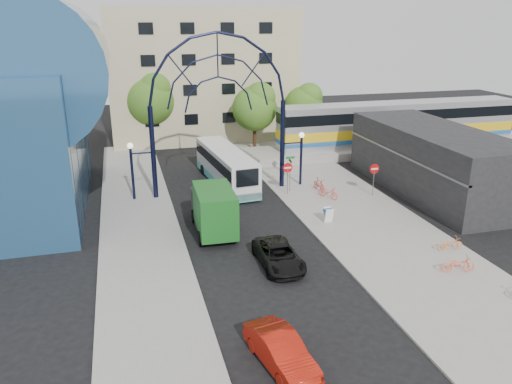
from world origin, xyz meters
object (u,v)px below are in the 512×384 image
object	(u,v)px
stop_sign	(288,171)
do_not_enter_sign	(374,172)
gateway_arch	(218,82)
bike_near_b	(319,184)
green_truck	(213,209)
street_name_sign	(290,166)
sandwich_board	(328,213)
red_sedan	(281,351)
tree_north_a	(256,106)
bike_near_a	(328,192)
bike_far_c	(458,264)
bike_far_a	(450,244)
tree_north_c	(305,104)
black_suv	(279,255)
city_bus	(226,166)
train_car	(398,123)
tree_north_b	(151,98)

from	to	relation	value
stop_sign	do_not_enter_sign	bearing A→B (deg)	-17.88
gateway_arch	bike_near_b	bearing A→B (deg)	-14.22
green_truck	bike_near_b	bearing A→B (deg)	31.73
street_name_sign	sandwich_board	size ratio (longest dim) A/B	2.83
do_not_enter_sign	red_sedan	world-z (taller)	do_not_enter_sign
tree_north_a	sandwich_board	bearing A→B (deg)	-91.50
do_not_enter_sign	bike_near_a	world-z (taller)	do_not_enter_sign
bike_far_c	bike_far_a	bearing A→B (deg)	-14.18
do_not_enter_sign	tree_north_a	distance (m)	16.86
tree_north_a	tree_north_c	distance (m)	6.33
black_suv	city_bus	bearing A→B (deg)	88.94
gateway_arch	train_car	xyz separation A→B (m)	(20.00, 8.00, -5.66)
bike_far_c	train_car	bearing A→B (deg)	-10.08
tree_north_c	black_suv	world-z (taller)	tree_north_c
black_suv	bike_far_c	world-z (taller)	black_suv
street_name_sign	green_truck	distance (m)	9.24
green_truck	bike_far_c	distance (m)	14.64
bike_near_a	bike_far_a	size ratio (longest dim) A/B	1.14
street_name_sign	bike_far_a	xyz separation A→B (m)	(5.57, -12.46, -1.61)
sandwich_board	black_suv	xyz separation A→B (m)	(-4.99, -4.83, -0.12)
tree_north_c	green_truck	xyz separation A→B (m)	(-14.07, -21.15, -2.74)
street_name_sign	sandwich_board	bearing A→B (deg)	-86.54
gateway_arch	bike_far_c	distance (m)	20.47
city_bus	bike_far_a	size ratio (longest dim) A/B	6.98
tree_north_b	bike_near_a	xyz separation A→B (m)	(11.35, -19.60, -4.69)
do_not_enter_sign	red_sedan	bearing A→B (deg)	-127.37
do_not_enter_sign	train_car	bearing A→B (deg)	53.13
stop_sign	bike_far_a	size ratio (longest dim) A/B	1.64
train_car	bike_near_b	bearing A→B (deg)	-141.75
do_not_enter_sign	green_truck	distance (m)	13.35
tree_north_b	red_sedan	distance (m)	37.12
do_not_enter_sign	red_sedan	xyz separation A→B (m)	(-12.87, -16.85, -1.30)
bike_far_c	sandwich_board	bearing A→B (deg)	38.65
gateway_arch	tree_north_c	distance (m)	18.95
sandwich_board	red_sedan	xyz separation A→B (m)	(-7.47, -12.83, -0.07)
gateway_arch	train_car	bearing A→B (deg)	21.80
tree_north_c	bike_near_a	world-z (taller)	tree_north_c
city_bus	bike_near_b	xyz separation A→B (m)	(6.58, -3.95, -0.89)
street_name_sign	tree_north_a	distance (m)	13.59
do_not_enter_sign	sandwich_board	bearing A→B (deg)	-143.32
city_bus	black_suv	bearing A→B (deg)	-96.10
street_name_sign	train_car	bearing A→B (deg)	32.42
green_truck	red_sedan	world-z (taller)	green_truck
bike_near_b	bike_far_c	xyz separation A→B (m)	(2.06, -14.39, -0.03)
tree_north_a	bike_far_c	distance (m)	28.69
do_not_enter_sign	train_car	distance (m)	15.03
train_car	tree_north_c	size ratio (longest dim) A/B	3.86
bike_near_b	tree_north_a	bearing A→B (deg)	88.29
tree_north_a	bike_near_a	bearing A→B (deg)	-85.06
tree_north_c	city_bus	distance (m)	16.58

